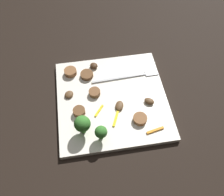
{
  "coord_description": "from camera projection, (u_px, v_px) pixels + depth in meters",
  "views": [
    {
      "loc": [
        -0.05,
        -0.34,
        0.53
      ],
      "look_at": [
        0.0,
        0.0,
        0.01
      ],
      "focal_mm": 39.71,
      "sensor_mm": 36.0,
      "label": 1
    }
  ],
  "objects": [
    {
      "name": "pepper_strip_3",
      "position": [
        155.0,
        130.0,
        0.57
      ],
      "size": [
        0.04,
        0.01,
        0.0
      ],
      "primitive_type": "cube",
      "rotation": [
        0.0,
        0.0,
        3.34
      ],
      "color": "orange",
      "rests_on": "plate"
    },
    {
      "name": "broccoli_floret_1",
      "position": [
        82.0,
        124.0,
        0.54
      ],
      "size": [
        0.04,
        0.04,
        0.06
      ],
      "color": "#408630",
      "rests_on": "plate"
    },
    {
      "name": "mushroom_0",
      "position": [
        119.0,
        106.0,
        0.61
      ],
      "size": [
        0.03,
        0.03,
        0.01
      ],
      "primitive_type": "ellipsoid",
      "rotation": [
        0.0,
        0.0,
        4.4
      ],
      "color": "brown",
      "rests_on": "plate"
    },
    {
      "name": "mushroom_1",
      "position": [
        69.0,
        94.0,
        0.62
      ],
      "size": [
        0.03,
        0.03,
        0.01
      ],
      "primitive_type": "ellipsoid",
      "rotation": [
        0.0,
        0.0,
        0.78
      ],
      "color": "brown",
      "rests_on": "plate"
    },
    {
      "name": "plate",
      "position": [
        112.0,
        99.0,
        0.63
      ],
      "size": [
        0.27,
        0.27,
        0.01
      ],
      "primitive_type": "cube",
      "color": "white",
      "rests_on": "ground_plane"
    },
    {
      "name": "broccoli_floret_0",
      "position": [
        101.0,
        132.0,
        0.54
      ],
      "size": [
        0.03,
        0.03,
        0.04
      ],
      "color": "#408630",
      "rests_on": "plate"
    },
    {
      "name": "ground_plane",
      "position": [
        112.0,
        101.0,
        0.63
      ],
      "size": [
        1.4,
        1.4,
        0.0
      ],
      "primitive_type": "plane",
      "color": "black"
    },
    {
      "name": "sausage_slice_3",
      "position": [
        79.0,
        112.0,
        0.59
      ],
      "size": [
        0.04,
        0.04,
        0.01
      ],
      "primitive_type": "cylinder",
      "rotation": [
        0.0,
        0.0,
        2.65
      ],
      "color": "brown",
      "rests_on": "plate"
    },
    {
      "name": "pepper_strip_0",
      "position": [
        99.0,
        111.0,
        0.6
      ],
      "size": [
        0.03,
        0.03,
        0.0
      ],
      "primitive_type": "cube",
      "rotation": [
        0.0,
        0.0,
        0.91
      ],
      "color": "yellow",
      "rests_on": "plate"
    },
    {
      "name": "sausage_slice_2",
      "position": [
        87.0,
        75.0,
        0.66
      ],
      "size": [
        0.04,
        0.04,
        0.01
      ],
      "primitive_type": "cylinder",
      "rotation": [
        0.0,
        0.0,
        2.92
      ],
      "color": "brown",
      "rests_on": "plate"
    },
    {
      "name": "sausage_slice_0",
      "position": [
        140.0,
        119.0,
        0.58
      ],
      "size": [
        0.04,
        0.04,
        0.01
      ],
      "primitive_type": "cylinder",
      "rotation": [
        0.0,
        0.0,
        2.84
      ],
      "color": "brown",
      "rests_on": "plate"
    },
    {
      "name": "sausage_slice_4",
      "position": [
        70.0,
        72.0,
        0.66
      ],
      "size": [
        0.04,
        0.04,
        0.01
      ],
      "primitive_type": "cylinder",
      "rotation": [
        0.0,
        0.0,
        2.95
      ],
      "color": "brown",
      "rests_on": "plate"
    },
    {
      "name": "mushroom_2",
      "position": [
        94.0,
        66.0,
        0.67
      ],
      "size": [
        0.03,
        0.03,
        0.01
      ],
      "primitive_type": "ellipsoid",
      "rotation": [
        0.0,
        0.0,
        5.58
      ],
      "color": "#422B19",
      "rests_on": "plate"
    },
    {
      "name": "mushroom_3",
      "position": [
        149.0,
        101.0,
        0.61
      ],
      "size": [
        0.03,
        0.03,
        0.01
      ],
      "primitive_type": "ellipsoid",
      "rotation": [
        0.0,
        0.0,
        5.67
      ],
      "color": "brown",
      "rests_on": "plate"
    },
    {
      "name": "pepper_strip_1",
      "position": [
        116.0,
        118.0,
        0.59
      ],
      "size": [
        0.02,
        0.04,
        0.0
      ],
      "primitive_type": "cube",
      "rotation": [
        0.0,
        0.0,
        4.3
      ],
      "color": "yellow",
      "rests_on": "plate"
    },
    {
      "name": "fork",
      "position": [
        130.0,
        76.0,
        0.66
      ],
      "size": [
        0.18,
        0.02,
        0.0
      ],
      "rotation": [
        0.0,
        0.0,
        0.04
      ],
      "color": "silver",
      "rests_on": "plate"
    },
    {
      "name": "sausage_slice_1",
      "position": [
        95.0,
        92.0,
        0.63
      ],
      "size": [
        0.03,
        0.03,
        0.01
      ],
      "primitive_type": "cylinder",
      "rotation": [
        0.0,
        0.0,
        1.39
      ],
      "color": "brown",
      "rests_on": "plate"
    }
  ]
}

